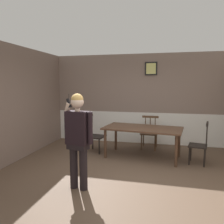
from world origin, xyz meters
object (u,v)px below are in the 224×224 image
at_px(person_figure, 78,135).
at_px(dining_table, 143,131).
at_px(chair_by_doorway, 200,145).
at_px(chair_at_table_head, 149,132).
at_px(chair_near_window, 94,135).

bearing_deg(person_figure, dining_table, -104.28).
relative_size(dining_table, person_figure, 1.20).
xyz_separation_m(chair_by_doorway, chair_at_table_head, (-1.22, 1.06, 0.00)).
distance_m(chair_near_window, chair_by_doorway, 2.72).
bearing_deg(chair_at_table_head, chair_near_window, 27.95).
height_order(chair_at_table_head, person_figure, person_figure).
height_order(dining_table, chair_at_table_head, chair_at_table_head).
bearing_deg(chair_by_doorway, chair_at_table_head, 60.92).
bearing_deg(chair_at_table_head, chair_by_doorway, 142.32).
relative_size(chair_by_doorway, chair_at_table_head, 1.07).
bearing_deg(dining_table, person_figure, -115.19).
height_order(chair_by_doorway, chair_at_table_head, chair_by_doorway).
height_order(chair_near_window, chair_by_doorway, chair_near_window).
relative_size(chair_at_table_head, person_figure, 0.55).
height_order(dining_table, chair_by_doorway, chair_by_doorway).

